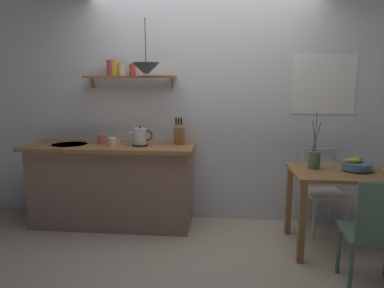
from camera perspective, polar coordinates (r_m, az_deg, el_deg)
ground_plane at (r=3.50m, az=1.30°, el=-16.27°), size 14.00×14.00×0.00m
back_wall at (r=3.79m, az=5.20°, el=6.93°), size 6.80×0.11×2.70m
kitchen_counter at (r=3.82m, az=-13.59°, el=-6.78°), size 1.83×0.63×0.92m
wall_shelf at (r=3.80m, az=-11.75°, el=11.97°), size 1.03×0.20×0.31m
dining_table at (r=3.39m, az=23.84°, el=-6.60°), size 0.86×0.69×0.77m
dining_chair_near at (r=2.83m, az=29.35°, el=-12.96°), size 0.46×0.44×0.89m
dining_chair_far at (r=3.85m, az=21.38°, el=-6.70°), size 0.46×0.47×0.88m
fruit_bowl at (r=3.41m, az=26.49°, el=-3.35°), size 0.26×0.26×0.13m
twig_vase at (r=3.33m, az=20.32°, el=-2.47°), size 0.11×0.11×0.53m
electric_kettle at (r=3.54m, az=-8.93°, el=1.19°), size 0.25×0.17×0.21m
knife_block at (r=3.62m, az=-2.21°, el=1.80°), size 0.10×0.19×0.29m
coffee_mug_by_sink at (r=3.76m, az=-15.39°, el=0.82°), size 0.12×0.08×0.10m
coffee_mug_spare at (r=3.60m, az=-13.57°, el=0.39°), size 0.13×0.09×0.09m
pendant_lamp at (r=3.49m, az=-7.95°, el=12.68°), size 0.28×0.28×0.57m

